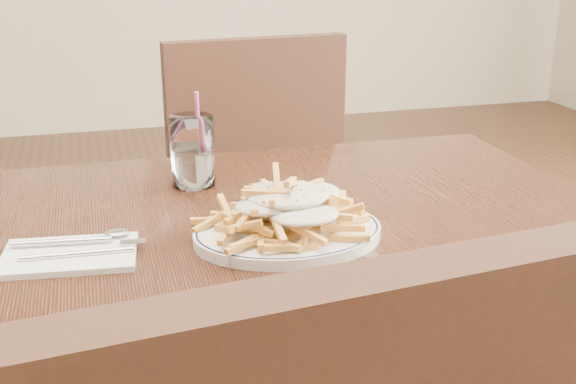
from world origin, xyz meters
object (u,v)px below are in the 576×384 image
object	(u,v)px
chair_far	(246,191)
water_glass	(193,155)
fries_plate	(288,233)
loaded_fries	(288,203)
table	(230,286)

from	to	relation	value
chair_far	water_glass	distance (m)	0.64
fries_plate	loaded_fries	distance (m)	0.04
chair_far	water_glass	size ratio (longest dim) A/B	5.75
loaded_fries	chair_far	bearing A→B (deg)	82.16
fries_plate	chair_far	bearing A→B (deg)	82.16
fries_plate	loaded_fries	xyz separation A→B (m)	(0.00, 0.00, 0.04)
table	loaded_fries	bearing A→B (deg)	-22.14
chair_far	fries_plate	size ratio (longest dim) A/B	2.95
loaded_fries	water_glass	world-z (taller)	water_glass
table	fries_plate	world-z (taller)	fries_plate
loaded_fries	fries_plate	bearing A→B (deg)	180.00
chair_far	water_glass	world-z (taller)	chair_far
table	chair_far	world-z (taller)	chair_far
chair_far	loaded_fries	distance (m)	0.86
table	chair_far	bearing A→B (deg)	76.23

